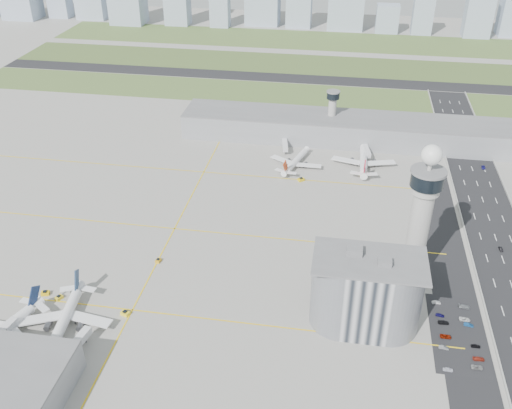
% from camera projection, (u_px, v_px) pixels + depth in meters
% --- Properties ---
extents(ground, '(1000.00, 1000.00, 0.00)m').
position_uv_depth(ground, '(243.00, 274.00, 250.35)').
color(ground, '#A09D95').
extents(grass_strip_0, '(480.00, 50.00, 0.08)m').
position_uv_depth(grass_strip_0, '(271.00, 93.00, 442.54)').
color(grass_strip_0, '#4B622E').
rests_on(grass_strip_0, ground).
extents(grass_strip_1, '(480.00, 60.00, 0.08)m').
position_uv_depth(grass_strip_1, '(283.00, 64.00, 505.67)').
color(grass_strip_1, '#455829').
rests_on(grass_strip_1, ground).
extents(grass_strip_2, '(480.00, 70.00, 0.08)m').
position_uv_depth(grass_strip_2, '(293.00, 39.00, 573.02)').
color(grass_strip_2, '#40592A').
rests_on(grass_strip_2, ground).
extents(runway, '(480.00, 22.00, 0.10)m').
position_uv_depth(runway, '(277.00, 78.00, 473.67)').
color(runway, black).
rests_on(runway, ground).
extents(barrier_left, '(0.60, 500.00, 1.20)m').
position_uv_depth(barrier_left, '(482.00, 298.00, 235.89)').
color(barrier_left, '#9E9E99').
rests_on(barrier_left, ground).
extents(landside_road, '(18.00, 260.00, 0.08)m').
position_uv_depth(landside_road, '(458.00, 313.00, 229.31)').
color(landside_road, black).
rests_on(landside_road, ground).
extents(parking_lot, '(20.00, 44.00, 0.10)m').
position_uv_depth(parking_lot, '(457.00, 333.00, 219.48)').
color(parking_lot, black).
rests_on(parking_lot, ground).
extents(taxiway_line_h_0, '(260.00, 0.60, 0.01)m').
position_uv_depth(taxiway_line_h_0, '(132.00, 310.00, 230.69)').
color(taxiway_line_h_0, yellow).
rests_on(taxiway_line_h_0, ground).
extents(taxiway_line_h_1, '(260.00, 0.60, 0.01)m').
position_uv_depth(taxiway_line_h_1, '(175.00, 229.00, 281.20)').
color(taxiway_line_h_1, yellow).
rests_on(taxiway_line_h_1, ground).
extents(taxiway_line_h_2, '(260.00, 0.60, 0.01)m').
position_uv_depth(taxiway_line_h_2, '(204.00, 172.00, 331.71)').
color(taxiway_line_h_2, yellow).
rests_on(taxiway_line_h_2, ground).
extents(taxiway_line_v, '(0.60, 260.00, 0.01)m').
position_uv_depth(taxiway_line_v, '(175.00, 229.00, 281.20)').
color(taxiway_line_v, yellow).
rests_on(taxiway_line_v, ground).
extents(control_tower, '(14.00, 14.00, 64.50)m').
position_uv_depth(control_tower, '(422.00, 212.00, 228.73)').
color(control_tower, '#ADAAA5').
rests_on(control_tower, ground).
extents(secondary_tower, '(8.60, 8.60, 31.90)m').
position_uv_depth(secondary_tower, '(332.00, 111.00, 362.62)').
color(secondary_tower, '#ADAAA5').
rests_on(secondary_tower, ground).
extents(admin_building, '(42.00, 24.00, 33.50)m').
position_uv_depth(admin_building, '(366.00, 292.00, 216.57)').
color(admin_building, '#B2B2B7').
rests_on(admin_building, ground).
extents(terminal_pier, '(210.00, 32.00, 15.80)m').
position_uv_depth(terminal_pier, '(346.00, 129.00, 365.22)').
color(terminal_pier, gray).
rests_on(terminal_pier, ground).
extents(airplane_near_c, '(42.90, 48.54, 12.30)m').
position_uv_depth(airplane_near_c, '(63.00, 316.00, 218.95)').
color(airplane_near_c, white).
rests_on(airplane_near_c, ground).
extents(airplane_far_a, '(41.40, 45.28, 10.59)m').
position_uv_depth(airplane_far_a, '(296.00, 157.00, 336.45)').
color(airplane_far_a, white).
rests_on(airplane_far_a, ground).
extents(airplane_far_b, '(38.35, 44.96, 12.47)m').
position_uv_depth(airplane_far_b, '(364.00, 155.00, 336.55)').
color(airplane_far_b, white).
rests_on(airplane_far_b, ground).
extents(jet_bridge_near_2, '(5.39, 14.31, 5.70)m').
position_uv_depth(jet_bridge_near_2, '(67.00, 358.00, 204.94)').
color(jet_bridge_near_2, silver).
rests_on(jet_bridge_near_2, ground).
extents(jet_bridge_far_0, '(5.39, 14.31, 5.70)m').
position_uv_depth(jet_bridge_far_0, '(284.00, 142.00, 359.70)').
color(jet_bridge_far_0, silver).
rests_on(jet_bridge_far_0, ground).
extents(jet_bridge_far_1, '(5.39, 14.31, 5.70)m').
position_uv_depth(jet_bridge_far_1, '(364.00, 148.00, 352.70)').
color(jet_bridge_far_1, silver).
rests_on(jet_bridge_far_1, ground).
extents(tug_0, '(3.76, 3.04, 1.91)m').
position_uv_depth(tug_0, '(45.00, 293.00, 238.39)').
color(tug_0, yellow).
rests_on(tug_0, ground).
extents(tug_1, '(3.30, 3.68, 1.77)m').
position_uv_depth(tug_1, '(59.00, 297.00, 236.00)').
color(tug_1, gold).
rests_on(tug_1, ground).
extents(tug_2, '(3.95, 3.32, 1.95)m').
position_uv_depth(tug_2, '(125.00, 313.00, 227.84)').
color(tug_2, yellow).
rests_on(tug_2, ground).
extents(tug_3, '(2.45, 3.19, 1.68)m').
position_uv_depth(tug_3, '(158.00, 260.00, 257.78)').
color(tug_3, gold).
rests_on(tug_3, ground).
extents(tug_4, '(4.10, 3.95, 1.97)m').
position_uv_depth(tug_4, '(301.00, 179.00, 322.29)').
color(tug_4, '#E2BA0E').
rests_on(tug_4, ground).
extents(tug_5, '(3.14, 2.53, 1.60)m').
position_uv_depth(tug_5, '(363.00, 175.00, 327.14)').
color(tug_5, '#EEA80A').
rests_on(tug_5, ground).
extents(car_lot_0, '(3.54, 1.46, 1.20)m').
position_uv_depth(car_lot_0, '(448.00, 369.00, 203.19)').
color(car_lot_0, silver).
rests_on(car_lot_0, ground).
extents(car_lot_1, '(3.75, 1.60, 1.20)m').
position_uv_depth(car_lot_1, '(444.00, 347.00, 212.29)').
color(car_lot_1, gray).
rests_on(car_lot_1, ground).
extents(car_lot_2, '(4.31, 2.00, 1.19)m').
position_uv_depth(car_lot_2, '(446.00, 336.00, 217.18)').
color(car_lot_2, maroon).
rests_on(car_lot_2, ground).
extents(car_lot_3, '(4.39, 2.05, 1.24)m').
position_uv_depth(car_lot_3, '(443.00, 322.00, 223.71)').
color(car_lot_3, black).
rests_on(car_lot_3, ground).
extents(car_lot_4, '(3.56, 1.90, 1.15)m').
position_uv_depth(car_lot_4, '(440.00, 315.00, 227.35)').
color(car_lot_4, '#100C49').
rests_on(car_lot_4, ground).
extents(car_lot_5, '(3.63, 1.62, 1.16)m').
position_uv_depth(car_lot_5, '(436.00, 302.00, 233.83)').
color(car_lot_5, white).
rests_on(car_lot_5, ground).
extents(car_lot_6, '(4.22, 2.07, 1.15)m').
position_uv_depth(car_lot_6, '(477.00, 367.00, 204.09)').
color(car_lot_6, gray).
rests_on(car_lot_6, ground).
extents(car_lot_7, '(4.32, 1.98, 1.22)m').
position_uv_depth(car_lot_7, '(479.00, 359.00, 207.49)').
color(car_lot_7, maroon).
rests_on(car_lot_7, ground).
extents(car_lot_8, '(3.49, 1.48, 1.18)m').
position_uv_depth(car_lot_8, '(476.00, 346.00, 212.94)').
color(car_lot_8, black).
rests_on(car_lot_8, ground).
extents(car_lot_9, '(3.82, 1.84, 1.21)m').
position_uv_depth(car_lot_9, '(469.00, 325.00, 222.57)').
color(car_lot_9, navy).
rests_on(car_lot_9, ground).
extents(car_lot_10, '(4.40, 2.25, 1.19)m').
position_uv_depth(car_lot_10, '(465.00, 319.00, 225.22)').
color(car_lot_10, silver).
rests_on(car_lot_10, ground).
extents(car_lot_11, '(4.65, 2.21, 1.31)m').
position_uv_depth(car_lot_11, '(464.00, 307.00, 231.52)').
color(car_lot_11, slate).
rests_on(car_lot_11, ground).
extents(car_hw_1, '(1.63, 3.75, 1.20)m').
position_uv_depth(car_hw_1, '(501.00, 249.00, 265.59)').
color(car_hw_1, black).
rests_on(car_hw_1, ground).
extents(car_hw_2, '(2.39, 4.54, 1.22)m').
position_uv_depth(car_hw_2, '(483.00, 167.00, 335.48)').
color(car_hw_2, navy).
rests_on(car_hw_2, ground).
extents(car_hw_4, '(2.10, 4.03, 1.31)m').
position_uv_depth(car_hw_4, '(446.00, 125.00, 387.75)').
color(car_hw_4, gray).
rests_on(car_hw_4, ground).
extents(skyline_bldg_2, '(22.81, 18.25, 26.79)m').
position_uv_depth(skyline_bldg_2, '(60.00, 5.00, 646.27)').
color(skyline_bldg_2, '#9EADC1').
rests_on(skyline_bldg_2, ground).
extents(skyline_bldg_3, '(32.30, 25.84, 36.93)m').
position_uv_depth(skyline_bldg_3, '(92.00, 1.00, 639.21)').
color(skyline_bldg_3, '#9EADC1').
rests_on(skyline_bldg_3, ground).
extents(skyline_bldg_6, '(20.04, 16.03, 45.20)m').
position_uv_depth(skyline_bldg_6, '(220.00, 5.00, 604.74)').
color(skyline_bldg_6, '#9EADC1').
rests_on(skyline_bldg_6, ground).
extents(skyline_bldg_10, '(23.01, 18.41, 27.75)m').
position_uv_depth(skyline_bldg_10, '(387.00, 19.00, 589.51)').
color(skyline_bldg_10, '#9EADC1').
rests_on(skyline_bldg_10, ground).
extents(skyline_bldg_11, '(20.22, 16.18, 38.97)m').
position_uv_depth(skyline_bldg_11, '(423.00, 14.00, 581.40)').
color(skyline_bldg_11, '#9EADC1').
rests_on(skyline_bldg_11, ground).
extents(skyline_bldg_12, '(26.14, 20.92, 46.89)m').
position_uv_depth(skyline_bldg_12, '(479.00, 13.00, 570.05)').
color(skyline_bldg_12, '#9EADC1').
rests_on(skyline_bldg_12, ground).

